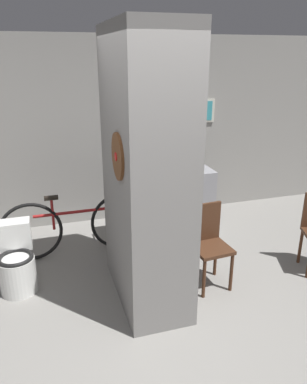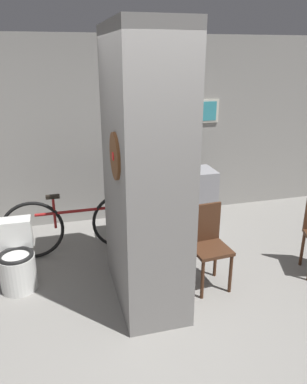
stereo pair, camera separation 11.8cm
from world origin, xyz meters
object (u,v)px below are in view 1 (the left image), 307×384
at_px(toilet, 17,263).
at_px(bicycle, 77,225).
at_px(bottle_tall, 172,166).
at_px(chair_near_pillar, 208,241).

distance_m(toilet, bicycle, 0.89).
bearing_deg(bottle_tall, chair_near_pillar, -90.09).
relative_size(chair_near_pillar, bottle_tall, 3.37).
height_order(toilet, bicycle, bicycle).
bearing_deg(chair_near_pillar, bicycle, 135.66).
distance_m(chair_near_pillar, bicycle, 1.64).
bearing_deg(bottle_tall, toilet, -161.52).
bearing_deg(toilet, chair_near_pillar, -14.14).
relative_size(toilet, bottle_tall, 2.64).
height_order(toilet, chair_near_pillar, chair_near_pillar).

